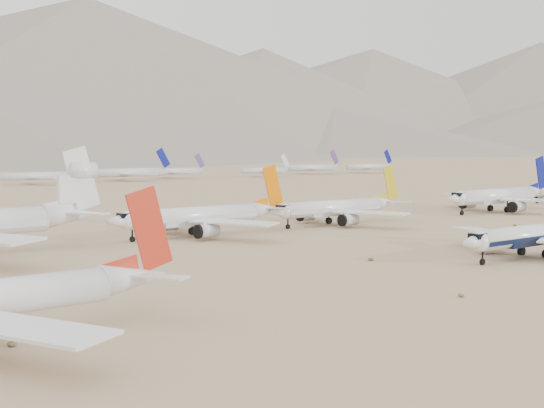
{
  "coord_description": "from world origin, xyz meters",
  "views": [
    {
      "loc": [
        -125.19,
        -75.51,
        19.92
      ],
      "look_at": [
        -20.76,
        53.43,
        7.0
      ],
      "focal_mm": 50.0,
      "sensor_mm": 36.0,
      "label": 1
    }
  ],
  "objects": [
    {
      "name": "ground",
      "position": [
        0.0,
        0.0,
        0.0
      ],
      "size": [
        7000.0,
        7000.0,
        0.0
      ],
      "primitive_type": "plane",
      "color": "#957856",
      "rests_on": "ground"
    },
    {
      "name": "main_airliner",
      "position": [
        -3.64,
        -0.62,
        3.87
      ],
      "size": [
        39.91,
        38.98,
        14.08
      ],
      "color": "white",
      "rests_on": "ground"
    },
    {
      "name": "row2_navy_widebody",
      "position": [
        70.51,
        57.29,
        4.65
      ],
      "size": [
        46.8,
        45.76,
        16.65
      ],
      "color": "white",
      "rests_on": "ground"
    },
    {
      "name": "row2_gold_tail",
      "position": [
        6.9,
        61.33,
        4.15
      ],
      "size": [
        41.66,
        40.75,
        14.83
      ],
      "color": "white",
      "rests_on": "ground"
    },
    {
      "name": "row2_orange_tail",
      "position": [
        -33.08,
        62.98,
        4.33
      ],
      "size": [
        43.3,
        42.36,
        15.45
      ],
      "color": "white",
      "rests_on": "ground"
    },
    {
      "name": "distant_storage_row",
      "position": [
        28.55,
        302.42,
        4.46
      ],
      "size": [
        572.81,
        55.61,
        16.12
      ],
      "color": "silver",
      "rests_on": "ground"
    },
    {
      "name": "foothills",
      "position": [
        526.68,
        1100.0,
        67.15
      ],
      "size": [
        4637.5,
        1395.0,
        155.0
      ],
      "color": "slate",
      "rests_on": "ground"
    }
  ]
}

